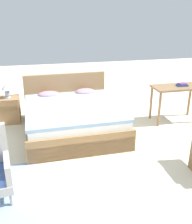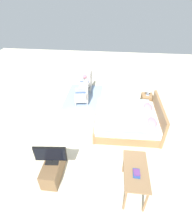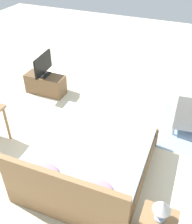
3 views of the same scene
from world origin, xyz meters
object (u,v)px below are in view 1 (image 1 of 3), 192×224
(bed, at_px, (72,117))
(table_lamp, at_px, (7,88))
(vanity_desk, at_px, (177,92))
(book_stack, at_px, (182,85))
(nightstand, at_px, (9,110))

(bed, xyz_separation_m, table_lamp, (-1.26, 0.77, 0.47))
(vanity_desk, height_order, book_stack, book_stack)
(bed, xyz_separation_m, nightstand, (-1.26, 0.76, -0.02))
(bed, height_order, table_lamp, bed)
(bed, distance_m, book_stack, 2.42)
(bed, distance_m, vanity_desk, 2.28)
(bed, relative_size, vanity_desk, 2.03)
(table_lamp, height_order, vanity_desk, table_lamp)
(bed, relative_size, nightstand, 3.84)
(nightstand, height_order, book_stack, book_stack)
(nightstand, bearing_deg, table_lamp, 90.00)
(table_lamp, relative_size, book_stack, 1.47)
(table_lamp, bearing_deg, nightstand, -90.00)
(bed, bearing_deg, book_stack, 0.95)
(nightstand, xyz_separation_m, vanity_desk, (3.52, -0.72, 0.38))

